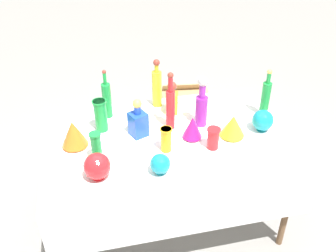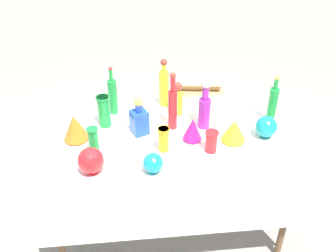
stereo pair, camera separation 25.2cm
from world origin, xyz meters
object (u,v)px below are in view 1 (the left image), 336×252
slender_vase_0 (96,146)px  fluted_vase_0 (74,134)px  tall_bottle_1 (266,97)px  slender_vase_3 (213,138)px  square_decanter_0 (138,122)px  cardboard_box_behind_left (186,112)px  tall_bottle_3 (157,87)px  round_bowl_1 (263,120)px  tall_bottle_2 (202,105)px  fluted_vase_1 (192,127)px  fluted_vase_2 (233,126)px  slender_vase_1 (101,115)px  round_bowl_2 (160,164)px  slender_vase_2 (166,139)px  tall_bottle_4 (170,106)px  square_decanter_1 (172,99)px  round_bowl_0 (97,166)px  tall_bottle_0 (107,99)px

slender_vase_0 → fluted_vase_0: size_ratio=1.08×
tall_bottle_1 → slender_vase_3: tall_bottle_1 is taller
square_decanter_0 → cardboard_box_behind_left: (0.65, 1.10, -0.67)m
tall_bottle_3 → round_bowl_1: bearing=-37.6°
tall_bottle_2 → fluted_vase_1: bearing=-125.6°
tall_bottle_3 → slender_vase_0: (-0.50, -0.59, -0.05)m
tall_bottle_3 → fluted_vase_1: bearing=-73.0°
fluted_vase_2 → round_bowl_1: (0.23, 0.02, -0.00)m
slender_vase_1 → round_bowl_2: 0.63m
tall_bottle_2 → tall_bottle_3: bearing=127.1°
slender_vase_2 → fluted_vase_0: size_ratio=0.89×
tall_bottle_4 → fluted_vase_2: tall_bottle_4 is taller
slender_vase_3 → fluted_vase_2: size_ratio=0.89×
square_decanter_1 → square_decanter_0: bearing=-140.7°
slender_vase_2 → slender_vase_3: slender_vase_2 is taller
slender_vase_2 → fluted_vase_2: slender_vase_2 is taller
slender_vase_2 → cardboard_box_behind_left: (0.50, 1.31, -0.65)m
tall_bottle_2 → slender_vase_2: 0.40m
round_bowl_0 → cardboard_box_behind_left: round_bowl_0 is taller
tall_bottle_2 → square_decanter_1: tall_bottle_2 is taller
slender_vase_3 → tall_bottle_4: bearing=126.2°
slender_vase_0 → round_bowl_0: size_ratio=1.21×
tall_bottle_4 → square_decanter_0: 0.25m
slender_vase_3 → slender_vase_0: bearing=177.2°
square_decanter_0 → round_bowl_1: bearing=-8.9°
tall_bottle_4 → slender_vase_0: size_ratio=2.10×
tall_bottle_2 → fluted_vase_0: tall_bottle_2 is taller
square_decanter_1 → round_bowl_1: 0.68m
square_decanter_1 → tall_bottle_0: bearing=174.1°
tall_bottle_4 → square_decanter_0: tall_bottle_4 is taller
slender_vase_0 → slender_vase_2: size_ratio=1.21×
tall_bottle_4 → square_decanter_1: bearing=73.6°
tall_bottle_0 → square_decanter_1: bearing=-5.9°
slender_vase_3 → round_bowl_0: (-0.76, -0.13, 0.01)m
tall_bottle_0 → round_bowl_2: bearing=-70.9°
square_decanter_1 → slender_vase_1: 0.55m
tall_bottle_3 → cardboard_box_behind_left: bearing=58.8°
tall_bottle_4 → fluted_vase_1: bearing=-53.6°
tall_bottle_2 → round_bowl_0: (-0.77, -0.42, -0.07)m
tall_bottle_4 → fluted_vase_1: size_ratio=2.62×
square_decanter_1 → round_bowl_0: bearing=-133.6°
square_decanter_0 → slender_vase_2: bearing=-55.2°
cardboard_box_behind_left → slender_vase_3: bearing=-98.1°
slender_vase_2 → round_bowl_2: 0.23m
tall_bottle_1 → slender_vase_2: bearing=-161.6°
tall_bottle_3 → slender_vase_0: tall_bottle_3 is taller
tall_bottle_1 → tall_bottle_3: tall_bottle_3 is taller
slender_vase_1 → fluted_vase_0: bearing=-141.1°
tall_bottle_3 → fluted_vase_0: bearing=-147.9°
slender_vase_1 → slender_vase_3: size_ratio=1.56×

